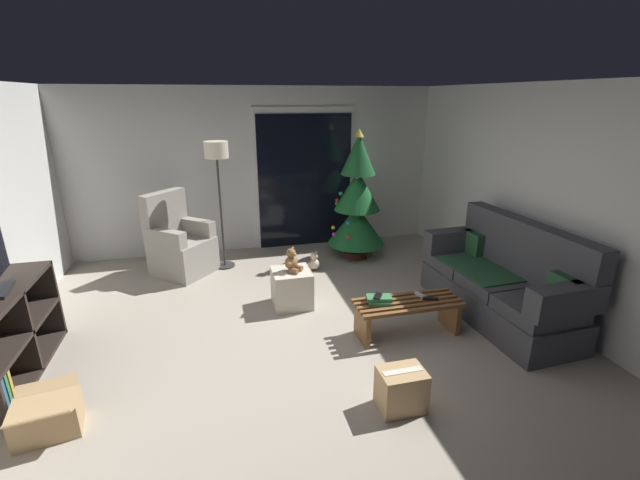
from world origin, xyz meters
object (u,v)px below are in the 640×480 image
object	(u,v)px
couch	(503,283)
ottoman	(292,288)
christmas_tree	(357,203)
floor_lamp	(217,162)
book_stack	(379,299)
teddy_bear_chestnut	(292,261)
armchair	(180,245)
coffee_table	(407,312)
remote_silver	(420,295)
remote_black	(430,299)
cardboard_box_taped_mid_floor	(401,389)
cell_phone	(378,296)
media_shelf	(2,341)
cardboard_box_open_near_shelf	(47,418)
teddy_bear_cream_by_tree	(314,262)

from	to	relation	value
couch	ottoman	world-z (taller)	couch
christmas_tree	floor_lamp	bearing A→B (deg)	177.11
book_stack	teddy_bear_chestnut	distance (m)	1.14
couch	armchair	world-z (taller)	armchair
coffee_table	remote_silver	distance (m)	0.23
remote_black	armchair	bearing A→B (deg)	72.08
floor_lamp	armchair	bearing A→B (deg)	-172.47
remote_silver	ottoman	distance (m)	1.49
couch	coffee_table	world-z (taller)	couch
floor_lamp	cardboard_box_taped_mid_floor	bearing A→B (deg)	-69.77
christmas_tree	teddy_bear_chestnut	bearing A→B (deg)	-132.99
coffee_table	remote_black	distance (m)	0.27
cardboard_box_taped_mid_floor	coffee_table	bearing A→B (deg)	62.41
book_stack	cell_phone	distance (m)	0.05
media_shelf	armchair	bearing A→B (deg)	57.88
armchair	cardboard_box_open_near_shelf	bearing A→B (deg)	-105.24
floor_lamp	coffee_table	bearing A→B (deg)	-53.14
cardboard_box_taped_mid_floor	teddy_bear_chestnut	bearing A→B (deg)	104.66
floor_lamp	cell_phone	bearing A→B (deg)	-57.93
christmas_tree	ottoman	world-z (taller)	christmas_tree
remote_black	christmas_tree	distance (m)	2.32
cell_phone	book_stack	bearing A→B (deg)	46.67
couch	cell_phone	bearing A→B (deg)	-177.85
armchair	cardboard_box_open_near_shelf	world-z (taller)	armchair
remote_silver	cell_phone	bearing A→B (deg)	-11.11
coffee_table	cell_phone	size ratio (longest dim) A/B	7.64
floor_lamp	media_shelf	size ratio (longest dim) A/B	1.27
remote_silver	christmas_tree	xyz separation A→B (m)	(0.04, 2.17, 0.47)
coffee_table	cardboard_box_taped_mid_floor	world-z (taller)	coffee_table
ottoman	cardboard_box_open_near_shelf	xyz separation A→B (m)	(-2.10, -1.54, -0.08)
teddy_bear_cream_by_tree	floor_lamp	bearing A→B (deg)	158.97
remote_black	teddy_bear_chestnut	size ratio (longest dim) A/B	0.55
couch	media_shelf	xyz separation A→B (m)	(-4.85, 0.06, -0.02)
cell_phone	cardboard_box_taped_mid_floor	bearing A→B (deg)	-68.98
remote_silver	teddy_bear_chestnut	xyz separation A→B (m)	(-1.20, 0.84, 0.17)
couch	cell_phone	world-z (taller)	couch
remote_silver	armchair	distance (m)	3.34
floor_lamp	media_shelf	bearing A→B (deg)	-131.20
cell_phone	teddy_bear_chestnut	xyz separation A→B (m)	(-0.71, 0.87, 0.11)
remote_black	cell_phone	xyz separation A→B (m)	(-0.55, 0.07, 0.06)
cell_phone	teddy_bear_chestnut	world-z (taller)	teddy_bear_chestnut
floor_lamp	cardboard_box_taped_mid_floor	xyz separation A→B (m)	(1.23, -3.35, -1.34)
remote_silver	media_shelf	world-z (taller)	media_shelf
book_stack	cardboard_box_open_near_shelf	distance (m)	2.92
remote_silver	cardboard_box_taped_mid_floor	xyz separation A→B (m)	(-0.70, -1.08, -0.22)
ottoman	book_stack	bearing A→B (deg)	-49.99
remote_silver	teddy_bear_chestnut	distance (m)	1.48
remote_black	floor_lamp	bearing A→B (deg)	63.70
remote_black	floor_lamp	size ratio (longest dim) A/B	0.09
cardboard_box_taped_mid_floor	remote_black	bearing A→B (deg)	52.28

